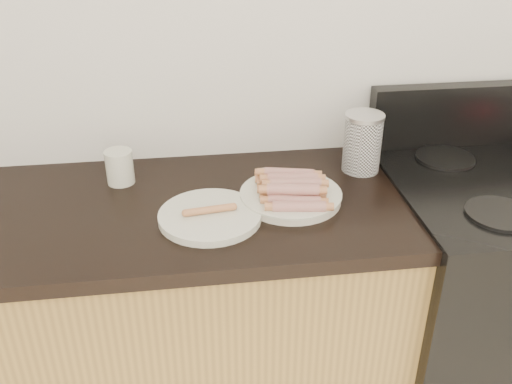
{
  "coord_description": "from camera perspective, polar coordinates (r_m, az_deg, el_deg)",
  "views": [
    {
      "loc": [
        -0.19,
        0.34,
        1.68
      ],
      "look_at": [
        -0.01,
        1.62,
        0.96
      ],
      "focal_mm": 40.0,
      "sensor_mm": 36.0,
      "label": 1
    }
  ],
  "objects": [
    {
      "name": "mug",
      "position": [
        1.69,
        -13.47,
        2.45
      ],
      "size": [
        0.1,
        0.1,
        0.1
      ],
      "primitive_type": "cylinder",
      "rotation": [
        0.0,
        0.0,
        0.27
      ],
      "color": "white",
      "rests_on": "counter_slab"
    },
    {
      "name": "side_plate",
      "position": [
        1.48,
        -4.63,
        -2.42
      ],
      "size": [
        0.29,
        0.29,
        0.02
      ],
      "primitive_type": "cylinder",
      "rotation": [
        0.0,
        0.0,
        0.1
      ],
      "color": "silver",
      "rests_on": "counter_slab"
    },
    {
      "name": "burner_near_left",
      "position": [
        1.61,
        23.26,
        -2.01
      ],
      "size": [
        0.18,
        0.18,
        0.01
      ],
      "primitive_type": "cylinder",
      "color": "black",
      "rests_on": "stove"
    },
    {
      "name": "stove_panel",
      "position": [
        2.0,
        21.9,
        7.3
      ],
      "size": [
        0.76,
        0.06,
        0.2
      ],
      "primitive_type": "cube",
      "color": "black",
      "rests_on": "stove"
    },
    {
      "name": "wall_back",
      "position": [
        1.71,
        -1.3,
        16.15
      ],
      "size": [
        4.0,
        0.04,
        2.6
      ],
      "primitive_type": "cube",
      "color": "silver",
      "rests_on": "ground"
    },
    {
      "name": "canister",
      "position": [
        1.73,
        10.6,
        4.89
      ],
      "size": [
        0.12,
        0.12,
        0.18
      ],
      "rotation": [
        0.0,
        0.0,
        -0.37
      ],
      "color": "white",
      "rests_on": "counter_slab"
    },
    {
      "name": "plain_sausages",
      "position": [
        1.47,
        -4.66,
        -1.78
      ],
      "size": [
        0.13,
        0.04,
        0.02
      ],
      "rotation": [
        0.0,
        0.0,
        0.13
      ],
      "color": "#AE7345",
      "rests_on": "side_plate"
    },
    {
      "name": "main_plate",
      "position": [
        1.57,
        3.49,
        -0.5
      ],
      "size": [
        0.36,
        0.36,
        0.02
      ],
      "primitive_type": "cylinder",
      "rotation": [
        0.0,
        0.0,
        -0.38
      ],
      "color": "white",
      "rests_on": "counter_slab"
    },
    {
      "name": "burner_far_left",
      "position": [
        1.87,
        18.38,
        3.26
      ],
      "size": [
        0.18,
        0.18,
        0.01
      ],
      "primitive_type": "cylinder",
      "color": "black",
      "rests_on": "stove"
    },
    {
      "name": "cabinet_base",
      "position": [
        1.91,
        -21.9,
        -14.51
      ],
      "size": [
        2.2,
        0.59,
        0.86
      ],
      "primitive_type": "cube",
      "color": "olive",
      "rests_on": "floor"
    },
    {
      "name": "stove",
      "position": [
        2.05,
        22.69,
        -10.3
      ],
      "size": [
        0.76,
        0.65,
        0.91
      ],
      "color": "black",
      "rests_on": "floor"
    },
    {
      "name": "hotdog_pile",
      "position": [
        1.55,
        3.53,
        0.56
      ],
      "size": [
        0.14,
        0.24,
        0.05
      ],
      "rotation": [
        0.0,
        0.0,
        -0.19
      ],
      "color": "#903739",
      "rests_on": "main_plate"
    }
  ]
}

